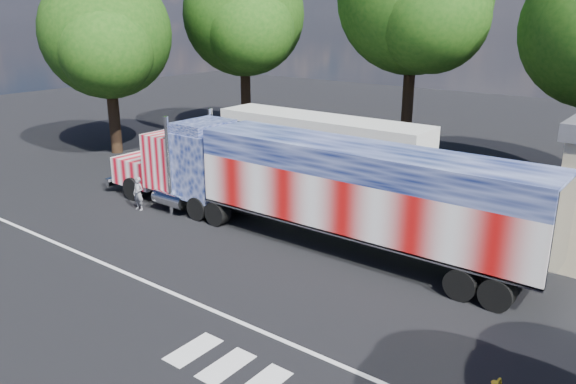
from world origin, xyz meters
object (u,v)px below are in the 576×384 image
Objects in this scene: semi_truck at (304,184)px; tree_nw_a at (245,16)px; coach_bus at (321,148)px; tree_w_a at (107,34)px; woman at (138,194)px.

semi_truck is 1.63× the size of tree_nw_a.
tree_w_a is at bearing -169.40° from coach_bus.
tree_w_a is (-17.89, 4.32, 5.08)m from semi_truck.
tree_nw_a is at bearing 108.46° from woman.
tree_w_a reaches higher than woman.
semi_truck is 20.79m from tree_nw_a.
coach_bus is at bearing 119.76° from semi_truck.
tree_w_a reaches higher than semi_truck.
woman is 18.29m from tree_nw_a.
woman is 13.43m from tree_w_a.
semi_truck is 19.10m from tree_w_a.
woman is 0.14× the size of tree_w_a.
woman is (-3.97, -8.78, -1.02)m from coach_bus.
semi_truck is 1.82× the size of tree_w_a.
semi_truck is at bearing 7.42° from woman.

